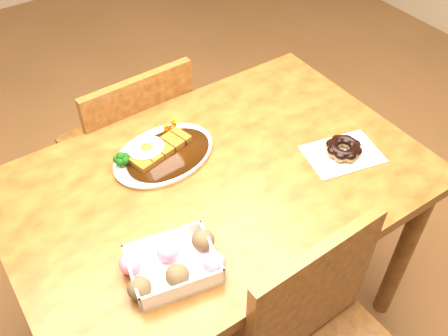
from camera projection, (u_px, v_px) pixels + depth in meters
ground at (219, 311)px, 1.96m from camera, size 6.00×6.00×0.00m
table at (218, 201)px, 1.50m from camera, size 1.20×0.80×0.75m
chair_far at (132, 149)px, 1.92m from camera, size 0.44×0.44×0.87m
katsu_curry_plate at (162, 153)px, 1.48m from camera, size 0.35×0.28×0.06m
donut_box at (173, 264)px, 1.19m from camera, size 0.25×0.20×0.06m
pon_de_ring at (344, 149)px, 1.48m from camera, size 0.25×0.20×0.04m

